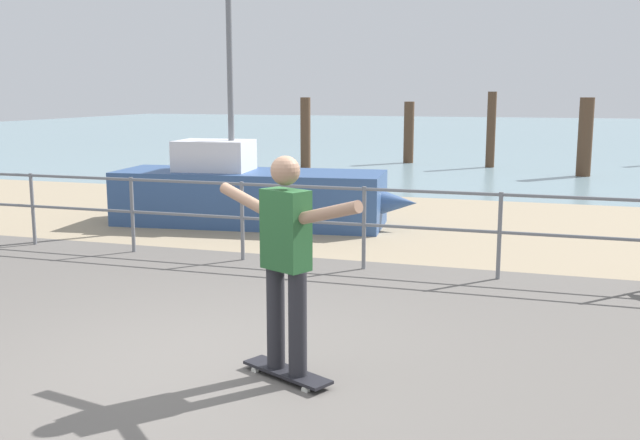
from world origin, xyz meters
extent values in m
cube|color=#605B56|center=(0.00, -1.00, 0.00)|extent=(24.00, 10.00, 0.04)
cube|color=tan|center=(0.00, 7.00, 0.00)|extent=(24.00, 6.00, 0.04)
cube|color=#75939E|center=(0.00, 35.00, 0.00)|extent=(72.00, 50.00, 0.04)
cylinder|color=slate|center=(-4.45, 3.60, 0.53)|extent=(0.05, 0.05, 1.05)
cylinder|color=slate|center=(-2.82, 3.60, 0.53)|extent=(0.05, 0.05, 1.05)
cylinder|color=slate|center=(-1.19, 3.60, 0.53)|extent=(0.05, 0.05, 1.05)
cylinder|color=slate|center=(0.44, 3.60, 0.53)|extent=(0.05, 0.05, 1.05)
cylinder|color=slate|center=(2.07, 3.60, 0.53)|extent=(0.05, 0.05, 1.05)
cylinder|color=slate|center=(-1.19, 3.60, 1.02)|extent=(13.03, 0.04, 0.04)
cylinder|color=slate|center=(-1.19, 3.60, 0.58)|extent=(13.03, 0.04, 0.04)
cube|color=#335184|center=(-2.15, 6.09, 0.45)|extent=(4.53, 1.87, 0.90)
cone|color=#335184|center=(0.04, 6.33, 0.45)|extent=(1.18, 0.88, 0.77)
cylinder|color=slate|center=(-2.44, 6.05, 2.87)|extent=(0.10, 0.10, 3.93)
cube|color=silver|center=(-2.74, 6.02, 1.15)|extent=(1.29, 1.02, 0.50)
cube|color=black|center=(0.76, -0.02, 0.07)|extent=(0.81, 0.53, 0.02)
cylinder|color=silver|center=(0.47, 0.03, 0.03)|extent=(0.07, 0.05, 0.06)
cylinder|color=silver|center=(0.54, 0.17, 0.03)|extent=(0.07, 0.05, 0.06)
cylinder|color=silver|center=(0.98, -0.22, 0.03)|extent=(0.07, 0.05, 0.06)
cylinder|color=silver|center=(1.05, -0.07, 0.03)|extent=(0.07, 0.05, 0.06)
cylinder|color=#26262B|center=(0.65, 0.03, 0.48)|extent=(0.14, 0.14, 0.80)
cylinder|color=#26262B|center=(0.87, -0.07, 0.48)|extent=(0.14, 0.14, 0.80)
cube|color=#26592D|center=(0.76, -0.02, 1.18)|extent=(0.41, 0.34, 0.60)
sphere|color=#9E755B|center=(0.76, -0.02, 1.62)|extent=(0.22, 0.22, 0.22)
cylinder|color=#9E755B|center=(0.36, 0.17, 1.36)|extent=(0.54, 0.32, 0.23)
cylinder|color=#9E755B|center=(1.16, -0.22, 1.36)|extent=(0.54, 0.32, 0.23)
cylinder|color=#513826|center=(-4.19, 14.95, 1.01)|extent=(0.29, 0.29, 2.03)
cylinder|color=#513826|center=(-1.68, 17.40, 0.94)|extent=(0.31, 0.31, 1.89)
cylinder|color=#513826|center=(0.84, 16.80, 1.10)|extent=(0.26, 0.26, 2.19)
cylinder|color=#513826|center=(3.35, 15.21, 1.02)|extent=(0.37, 0.37, 2.04)
camera|label=1|loc=(2.63, -5.05, 2.20)|focal=41.35mm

